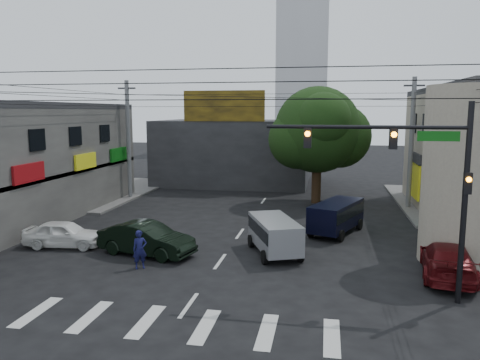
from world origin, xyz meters
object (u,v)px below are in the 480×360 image
(dark_sedan, at_px, (147,239))
(navy_van, at_px, (336,218))
(silver_minivan, at_px, (274,237))
(traffic_officer, at_px, (140,250))
(street_tree, at_px, (318,130))
(utility_pole_far_left, at_px, (128,140))
(white_compact, at_px, (64,234))
(maroon_sedan, at_px, (447,260))
(traffic_gantry, at_px, (416,169))
(utility_pole_far_right, at_px, (411,144))

(dark_sedan, bearing_deg, navy_van, -43.43)
(silver_minivan, height_order, traffic_officer, silver_minivan)
(street_tree, bearing_deg, traffic_officer, -113.65)
(street_tree, height_order, utility_pole_far_left, utility_pole_far_left)
(street_tree, height_order, navy_van, street_tree)
(white_compact, xyz_separation_m, maroon_sedan, (18.11, -1.06, 0.05))
(street_tree, bearing_deg, maroon_sedan, -69.21)
(street_tree, height_order, traffic_gantry, street_tree)
(maroon_sedan, bearing_deg, traffic_officer, 13.92)
(white_compact, distance_m, navy_van, 14.65)
(utility_pole_far_right, height_order, white_compact, utility_pole_far_right)
(utility_pole_far_left, xyz_separation_m, utility_pole_far_right, (21.00, 0.00, 0.00))
(white_compact, height_order, traffic_officer, traffic_officer)
(utility_pole_far_right, relative_size, silver_minivan, 2.11)
(street_tree, xyz_separation_m, silver_minivan, (-1.67, -13.40, -4.61))
(utility_pole_far_left, distance_m, white_compact, 13.88)
(utility_pole_far_left, relative_size, utility_pole_far_right, 1.00)
(street_tree, bearing_deg, dark_sedan, -117.75)
(street_tree, height_order, maroon_sedan, street_tree)
(white_compact, relative_size, navy_van, 0.86)
(dark_sedan, relative_size, maroon_sedan, 0.96)
(navy_van, relative_size, traffic_officer, 2.81)
(silver_minivan, bearing_deg, utility_pole_far_right, -55.49)
(dark_sedan, xyz_separation_m, silver_minivan, (6.03, 1.23, 0.08))
(street_tree, relative_size, traffic_officer, 5.10)
(traffic_officer, bearing_deg, utility_pole_far_right, 16.24)
(utility_pole_far_left, xyz_separation_m, traffic_officer, (7.25, -15.55, -3.75))
(traffic_gantry, height_order, maroon_sedan, traffic_gantry)
(traffic_gantry, height_order, silver_minivan, traffic_gantry)
(maroon_sedan, height_order, silver_minivan, silver_minivan)
(traffic_gantry, xyz_separation_m, navy_van, (-2.49, 9.11, -3.94))
(silver_minivan, relative_size, navy_van, 0.91)
(dark_sedan, bearing_deg, traffic_officer, -152.60)
(traffic_gantry, relative_size, silver_minivan, 1.65)
(utility_pole_far_right, bearing_deg, white_compact, -145.12)
(street_tree, relative_size, navy_van, 1.82)
(utility_pole_far_left, height_order, dark_sedan, utility_pole_far_left)
(traffic_officer, bearing_deg, maroon_sedan, -26.34)
(white_compact, bearing_deg, street_tree, -47.23)
(traffic_officer, bearing_deg, dark_sedan, 70.99)
(navy_van, bearing_deg, traffic_gantry, -142.70)
(street_tree, bearing_deg, white_compact, -131.13)
(maroon_sedan, height_order, traffic_officer, traffic_officer)
(white_compact, bearing_deg, silver_minivan, -92.18)
(maroon_sedan, bearing_deg, traffic_gantry, 63.28)
(utility_pole_far_left, distance_m, silver_minivan, 18.23)
(utility_pole_far_left, xyz_separation_m, silver_minivan, (12.83, -12.40, -3.73))
(traffic_gantry, bearing_deg, dark_sedan, 163.71)
(utility_pole_far_left, distance_m, utility_pole_far_right, 21.00)
(traffic_gantry, height_order, white_compact, traffic_gantry)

